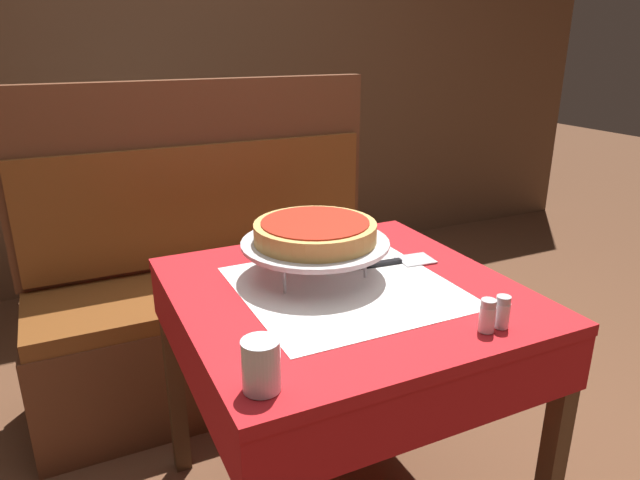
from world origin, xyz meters
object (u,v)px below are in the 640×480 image
object	(u,v)px
deep_dish_pizza	(315,231)
salt_shaker	(487,316)
pizza_pan_stand	(315,244)
water_glass_near	(261,365)
condiment_caddy	(157,157)
dining_table_rear	(144,193)
dining_table_front	(345,322)
booth_bench	(219,307)
pizza_server	(392,262)
pepper_shaker	(502,312)

from	to	relation	value
deep_dish_pizza	salt_shaker	xyz separation A→B (m)	(0.21, -0.44, -0.09)
pizza_pan_stand	water_glass_near	distance (m)	0.54
pizza_pan_stand	condiment_caddy	size ratio (longest dim) A/B	2.53
dining_table_rear	deep_dish_pizza	world-z (taller)	deep_dish_pizza
water_glass_near	condiment_caddy	distance (m)	2.10
dining_table_front	pizza_pan_stand	xyz separation A→B (m)	(-0.04, 0.10, 0.20)
salt_shaker	pizza_pan_stand	bearing A→B (deg)	115.47
pizza_pan_stand	water_glass_near	world-z (taller)	same
pizza_pan_stand	water_glass_near	xyz separation A→B (m)	(-0.31, -0.44, -0.04)
dining_table_front	deep_dish_pizza	size ratio (longest dim) A/B	2.62
booth_bench	deep_dish_pizza	xyz separation A→B (m)	(0.09, -0.71, 0.52)
water_glass_near	salt_shaker	distance (m)	0.53
pizza_server	pizza_pan_stand	bearing A→B (deg)	175.86
water_glass_near	salt_shaker	world-z (taller)	water_glass_near
booth_bench	deep_dish_pizza	bearing A→B (deg)	-82.62
dining_table_rear	pizza_pan_stand	bearing A→B (deg)	-82.35
deep_dish_pizza	water_glass_near	xyz separation A→B (m)	(-0.31, -0.44, -0.08)
dining_table_rear	pizza_pan_stand	size ratio (longest dim) A/B	1.85
dining_table_front	booth_bench	xyz separation A→B (m)	(-0.13, 0.81, -0.29)
dining_table_front	dining_table_rear	world-z (taller)	dining_table_front
pizza_pan_stand	pepper_shaker	world-z (taller)	pizza_pan_stand
booth_bench	water_glass_near	bearing A→B (deg)	-101.01
salt_shaker	booth_bench	bearing A→B (deg)	104.74
booth_bench	pizza_server	size ratio (longest dim) A/B	5.06
deep_dish_pizza	water_glass_near	bearing A→B (deg)	-125.71
salt_shaker	pepper_shaker	bearing A→B (deg)	0.00
pizza_server	condiment_caddy	xyz separation A→B (m)	(-0.36, 1.67, 0.04)
deep_dish_pizza	water_glass_near	distance (m)	0.55
booth_bench	condiment_caddy	world-z (taller)	booth_bench
pizza_server	condiment_caddy	size ratio (longest dim) A/B	1.76
pizza_pan_stand	booth_bench	bearing A→B (deg)	97.38
dining_table_rear	deep_dish_pizza	distance (m)	1.61
pizza_server	water_glass_near	bearing A→B (deg)	-142.69
water_glass_near	pepper_shaker	xyz separation A→B (m)	(0.57, -0.01, -0.01)
deep_dish_pizza	dining_table_rear	bearing A→B (deg)	97.65
dining_table_rear	deep_dish_pizza	xyz separation A→B (m)	(0.21, -1.58, 0.25)
condiment_caddy	dining_table_front	bearing A→B (deg)	-84.76
pizza_pan_stand	pizza_server	xyz separation A→B (m)	(0.24, -0.02, -0.09)
pepper_shaker	booth_bench	bearing A→B (deg)	106.71
pizza_server	pepper_shaker	size ratio (longest dim) A/B	3.67
pepper_shaker	condiment_caddy	size ratio (longest dim) A/B	0.48
deep_dish_pizza	pizza_pan_stand	bearing A→B (deg)	146.31
dining_table_front	pepper_shaker	size ratio (longest dim) A/B	11.36
pizza_server	condiment_caddy	bearing A→B (deg)	102.12
deep_dish_pizza	pizza_server	size ratio (longest dim) A/B	1.18
pizza_server	condiment_caddy	world-z (taller)	condiment_caddy
pizza_server	pepper_shaker	bearing A→B (deg)	-87.70
deep_dish_pizza	salt_shaker	distance (m)	0.50
deep_dish_pizza	dining_table_front	bearing A→B (deg)	-68.08
dining_table_rear	salt_shaker	world-z (taller)	salt_shaker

